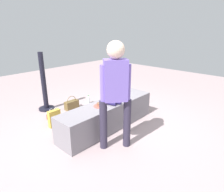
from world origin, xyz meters
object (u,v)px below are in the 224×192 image
adult_standing (116,87)px  cake_box_white (111,103)px  cake_plate (100,105)px  water_bottle_far_side (105,105)px  handbag_black_leather (93,113)px  child_seated (110,92)px  water_bottle_near_gift (89,100)px  handbag_brown_canvas (72,105)px  party_cup_red (49,117)px  gift_bag (54,118)px

adult_standing → cake_box_white: 2.02m
cake_plate → cake_box_white: size_ratio=0.69×
water_bottle_far_side → cake_box_white: bearing=8.0°
handbag_black_leather → child_seated: bearing=-89.3°
water_bottle_near_gift → adult_standing: bearing=-118.9°
child_seated → adult_standing: 0.74m
water_bottle_far_side → cake_box_white: water_bottle_far_side is taller
handbag_black_leather → handbag_brown_canvas: handbag_black_leather is taller
water_bottle_near_gift → cake_plate: bearing=-122.9°
water_bottle_near_gift → water_bottle_far_side: size_ratio=1.04×
party_cup_red → handbag_black_leather: handbag_black_leather is taller
child_seated → handbag_black_leather: 0.76m
cake_box_white → handbag_brown_canvas: handbag_brown_canvas is taller
water_bottle_far_side → cake_box_white: (0.25, 0.04, -0.03)m
water_bottle_far_side → party_cup_red: water_bottle_far_side is taller
water_bottle_far_side → handbag_black_leather: bearing=-161.2°
cake_box_white → water_bottle_far_side: bearing=-172.0°
child_seated → water_bottle_far_side: size_ratio=2.33×
gift_bag → party_cup_red: size_ratio=3.73×
party_cup_red → cake_box_white: cake_box_white is taller
water_bottle_far_side → party_cup_red: (-1.22, 0.50, -0.04)m
handbag_black_leather → handbag_brown_canvas: 0.79m
cake_plate → water_bottle_far_side: cake_plate is taller
child_seated → gift_bag: 1.22m
handbag_brown_canvas → gift_bag: bearing=-148.8°
cake_plate → water_bottle_near_gift: 1.55m
water_bottle_near_gift → handbag_brown_canvas: bearing=178.3°
water_bottle_far_side → party_cup_red: 1.32m
party_cup_red → adult_standing: bearing=-83.2°
adult_standing → cake_box_white: size_ratio=5.18×
gift_bag → party_cup_red: gift_bag is taller
party_cup_red → cake_box_white: (1.47, -0.47, 0.01)m
adult_standing → party_cup_red: 1.98m
child_seated → water_bottle_near_gift: (0.55, 1.26, -0.62)m
gift_bag → water_bottle_far_side: bearing=-6.0°
adult_standing → party_cup_red: size_ratio=16.46×
child_seated → gift_bag: size_ratio=1.26×
child_seated → adult_standing: size_ratio=0.29×
gift_bag → water_bottle_near_gift: size_ratio=1.77×
handbag_black_leather → handbag_brown_canvas: (0.04, 0.79, -0.03)m
child_seated → water_bottle_near_gift: child_seated is taller
cake_plate → handbag_black_leather: bearing=62.3°
gift_bag → water_bottle_far_side: 1.31m
gift_bag → water_bottle_far_side: size_ratio=1.84×
adult_standing → party_cup_red: adult_standing is taller
gift_bag → water_bottle_near_gift: gift_bag is taller
cake_box_white → handbag_black_leather: bearing=-164.3°
adult_standing → handbag_black_leather: adult_standing is taller
adult_standing → gift_bag: (-0.28, 1.35, -0.85)m
water_bottle_near_gift → party_cup_red: 1.19m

